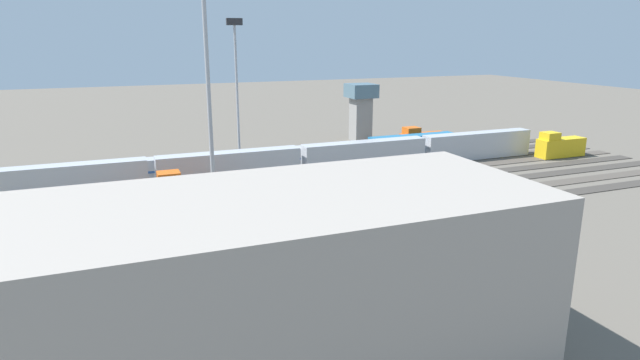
% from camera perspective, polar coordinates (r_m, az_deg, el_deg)
% --- Properties ---
extents(ground_plane, '(400.00, 400.00, 0.00)m').
position_cam_1_polar(ground_plane, '(82.79, -3.90, -1.11)').
color(ground_plane, '#60594F').
extents(track_bed_0, '(140.00, 2.80, 0.12)m').
position_cam_1_polar(track_bed_0, '(99.05, -7.03, 1.54)').
color(track_bed_0, '#3D3833').
rests_on(track_bed_0, ground_plane).
extents(track_bed_1, '(140.00, 2.80, 0.12)m').
position_cam_1_polar(track_bed_1, '(94.36, -6.25, 0.89)').
color(track_bed_1, '#3D3833').
rests_on(track_bed_1, ground_plane).
extents(track_bed_2, '(140.00, 2.80, 0.12)m').
position_cam_1_polar(track_bed_2, '(89.69, -5.38, 0.17)').
color(track_bed_2, '#4C443D').
rests_on(track_bed_2, ground_plane).
extents(track_bed_3, '(140.00, 2.80, 0.12)m').
position_cam_1_polar(track_bed_3, '(85.07, -4.42, -0.64)').
color(track_bed_3, '#4C443D').
rests_on(track_bed_3, ground_plane).
extents(track_bed_4, '(140.00, 2.80, 0.12)m').
position_cam_1_polar(track_bed_4, '(80.49, -3.36, -1.53)').
color(track_bed_4, '#3D3833').
rests_on(track_bed_4, ground_plane).
extents(track_bed_5, '(140.00, 2.80, 0.12)m').
position_cam_1_polar(track_bed_5, '(75.97, -2.16, -2.53)').
color(track_bed_5, '#3D3833').
rests_on(track_bed_5, ground_plane).
extents(track_bed_6, '(140.00, 2.80, 0.12)m').
position_cam_1_polar(track_bed_6, '(71.51, -0.81, -3.65)').
color(track_bed_6, '#4C443D').
rests_on(track_bed_6, ground_plane).
extents(track_bed_7, '(140.00, 2.80, 0.12)m').
position_cam_1_polar(track_bed_7, '(67.12, 0.72, -4.92)').
color(track_bed_7, '#3D3833').
rests_on(track_bed_7, ground_plane).
extents(train_on_track_4, '(10.00, 3.00, 5.00)m').
position_cam_1_polar(train_on_track_4, '(76.80, -13.67, -1.12)').
color(train_on_track_4, '#D85914').
rests_on(train_on_track_4, ground_plane).
extents(train_on_track_0, '(10.00, 3.00, 5.00)m').
position_cam_1_polar(train_on_track_0, '(112.85, 10.85, 4.13)').
color(train_on_track_0, '#D85914').
rests_on(train_on_track_0, ground_plane).
extents(train_on_track_3, '(10.00, 3.00, 5.00)m').
position_cam_1_polar(train_on_track_3, '(115.12, 24.13, 3.29)').
color(train_on_track_3, gold).
rests_on(train_on_track_3, ground_plane).
extents(train_on_track_1, '(66.40, 3.06, 4.40)m').
position_cam_1_polar(train_on_track_1, '(95.77, -2.51, 2.44)').
color(train_on_track_1, '#1E6B9E').
rests_on(train_on_track_1, ground_plane).
extents(train_on_track_2, '(95.60, 3.00, 5.00)m').
position_cam_1_polar(train_on_track_2, '(90.72, -2.10, 2.06)').
color(train_on_track_2, '#B7BABF').
rests_on(train_on_track_2, ground_plane).
extents(light_mast_0, '(2.80, 0.70, 26.06)m').
position_cam_1_polar(light_mast_0, '(98.43, -8.90, 11.21)').
color(light_mast_0, '#9EA0A5').
rests_on(light_mast_0, ground_plane).
extents(light_mast_1, '(2.80, 0.70, 32.35)m').
position_cam_1_polar(light_mast_1, '(56.75, -11.92, 11.84)').
color(light_mast_1, '#9EA0A5').
rests_on(light_mast_1, ground_plane).
extents(maintenance_shed, '(37.96, 15.14, 13.22)m').
position_cam_1_polar(maintenance_shed, '(36.08, -6.34, -12.00)').
color(maintenance_shed, '#9E9389').
rests_on(maintenance_shed, ground_plane).
extents(control_tower, '(6.00, 6.00, 12.77)m').
position_cam_1_polar(control_tower, '(121.87, 4.37, 7.69)').
color(control_tower, gray).
rests_on(control_tower, ground_plane).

